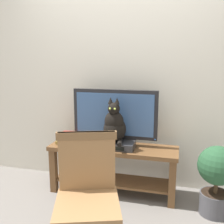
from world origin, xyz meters
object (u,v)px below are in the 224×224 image
wooden_chair (87,188)px  potted_plant (217,176)px  tv (115,116)px  tv_stand (113,161)px  media_box (115,145)px  book_stack (68,138)px  cat (115,125)px

wooden_chair → potted_plant: (1.01, 0.80, -0.15)m
tv → potted_plant: tv is taller
tv_stand → media_box: 0.21m
book_stack → potted_plant: (1.59, -0.18, -0.20)m
potted_plant → tv: bearing=166.9°
wooden_chair → potted_plant: 1.29m
tv_stand → cat: size_ratio=2.92×
tv → cat: 0.15m
media_box → cat: 0.22m
tv → book_stack: 0.60m
wooden_chair → book_stack: size_ratio=4.06×
wooden_chair → book_stack: 1.14m
tv_stand → book_stack: 0.58m
media_box → tv: bearing=103.6°
tv_stand → media_box: media_box is taller
cat → media_box: bearing=94.5°
tv_stand → potted_plant: size_ratio=2.05×
tv → wooden_chair: tv is taller
cat → book_stack: cat is taller
book_stack → potted_plant: bearing=-6.4°
media_box → potted_plant: (1.03, -0.13, -0.18)m
tv → media_box: 0.31m
tv → cat: (0.03, -0.13, -0.07)m
media_box → cat: cat is taller
tv_stand → potted_plant: 1.07m
book_stack → wooden_chair: bearing=-59.3°
tv_stand → tv: bearing=90.0°
cat → tv: bearing=102.7°
tv → book_stack: tv is taller
cat → wooden_chair: cat is taller
tv_stand → potted_plant: bearing=-9.3°
wooden_chair → media_box: bearing=91.2°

